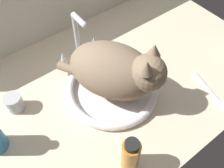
% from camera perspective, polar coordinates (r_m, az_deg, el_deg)
% --- Properties ---
extents(countertop, '(1.17, 0.73, 0.03)m').
position_cam_1_polar(countertop, '(0.91, 1.88, 0.67)').
color(countertop, beige).
rests_on(countertop, ground).
extents(sink_basin, '(0.33, 0.33, 0.03)m').
position_cam_1_polar(sink_basin, '(0.86, 0.00, -1.08)').
color(sink_basin, white).
rests_on(sink_basin, countertop).
extents(faucet, '(0.17, 0.09, 0.21)m').
position_cam_1_polar(faucet, '(0.93, -7.80, 9.58)').
color(faucet, silver).
rests_on(faucet, countertop).
extents(cat, '(0.31, 0.36, 0.21)m').
position_cam_1_polar(cat, '(0.77, 1.52, 3.07)').
color(cat, '#8C755B').
rests_on(cat, sink_basin).
extents(amber_bottle, '(0.05, 0.05, 0.14)m').
position_cam_1_polar(amber_bottle, '(0.69, 4.35, -16.08)').
color(amber_bottle, '#C67A23').
rests_on(amber_bottle, countertop).
extents(metal_jar, '(0.06, 0.06, 0.06)m').
position_cam_1_polar(metal_jar, '(0.87, -21.83, -4.08)').
color(metal_jar, '#B2B5BA').
rests_on(metal_jar, countertop).
extents(toothbrush, '(0.05, 0.18, 0.02)m').
position_cam_1_polar(toothbrush, '(0.93, 21.88, -1.40)').
color(toothbrush, silver).
rests_on(toothbrush, countertop).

